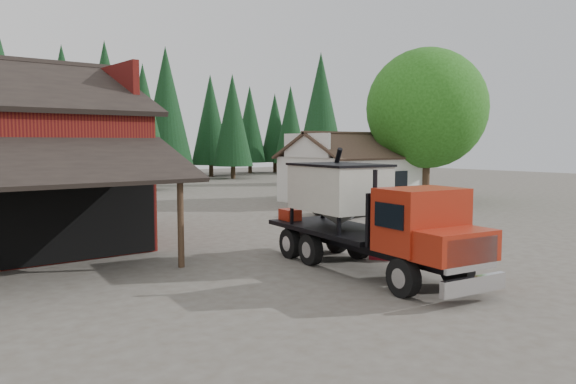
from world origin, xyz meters
TOP-DOWN VIEW (x-y plane):
  - ground at (0.00, 0.00)m, footprint 120.00×120.00m
  - farmhouse at (13.00, 13.00)m, footprint 8.60×6.42m
  - deciduous_tree at (17.01, 9.97)m, footprint 8.00×8.00m
  - conifer_backdrop at (0.00, 42.00)m, footprint 76.00×16.00m
  - near_pine_b at (6.00, 30.00)m, footprint 3.96×3.96m
  - near_pine_c at (22.00, 26.00)m, footprint 4.84×4.84m
  - feed_truck at (-1.51, -1.95)m, footprint 3.44×8.55m
  - silver_car at (8.23, 7.83)m, footprint 5.58×2.81m
  - equip_box at (0.42, -1.11)m, footprint 1.20×1.30m

SIDE VIEW (x-z plane):
  - ground at x=0.00m, z-range 0.00..0.00m
  - conifer_backdrop at x=0.00m, z-range -8.00..8.00m
  - equip_box at x=0.42m, z-range 0.00..0.60m
  - silver_car at x=8.23m, z-range 0.00..1.51m
  - farmhouse at x=13.00m, z-range -0.66..3.99m
  - feed_truck at x=-1.51m, z-range -0.12..3.63m
  - near_pine_b at x=6.00m, z-range 0.69..11.09m
  - deciduous_tree at x=17.01m, z-range 0.81..11.01m
  - near_pine_c at x=22.00m, z-range 0.69..13.09m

